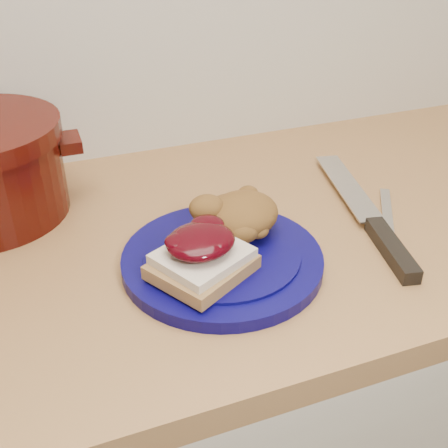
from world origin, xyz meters
name	(u,v)px	position (x,y,z in m)	size (l,w,h in m)	color
base_cabinet	(212,441)	(0.00, 1.50, 0.43)	(4.00, 0.60, 0.86)	beige
plate	(222,260)	(-0.01, 1.41, 0.91)	(0.26, 0.26, 0.02)	#070445
sandwich	(202,255)	(-0.05, 1.38, 0.95)	(0.14, 0.14, 0.06)	olive
stuffing_mound	(242,215)	(0.03, 1.45, 0.95)	(0.11, 0.09, 0.05)	brown
chef_knife	(378,230)	(0.22, 1.40, 0.91)	(0.11, 0.35, 0.02)	black
butter_knife	(388,220)	(0.25, 1.43, 0.90)	(0.19, 0.01, 0.00)	silver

